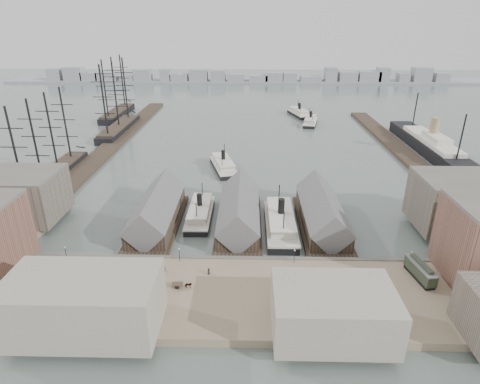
{
  "coord_description": "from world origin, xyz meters",
  "views": [
    {
      "loc": [
        2.94,
        -96.2,
        60.55
      ],
      "look_at": [
        0.0,
        30.0,
        6.0
      ],
      "focal_mm": 30.0,
      "sensor_mm": 36.0,
      "label": 1
    }
  ],
  "objects_px": {
    "horse_cart_center": "(184,285)",
    "horse_cart_right": "(345,303)",
    "horse_cart_left": "(93,280)",
    "ferry_docked_west": "(200,212)",
    "tram": "(420,271)",
    "ocean_steamer": "(431,146)"
  },
  "relations": [
    {
      "from": "ferry_docked_west",
      "to": "ocean_steamer",
      "type": "distance_m",
      "value": 127.72
    },
    {
      "from": "horse_cart_left",
      "to": "horse_cart_right",
      "type": "xyz_separation_m",
      "value": [
        59.0,
        -7.45,
        0.03
      ]
    },
    {
      "from": "ferry_docked_west",
      "to": "tram",
      "type": "xyz_separation_m",
      "value": [
        58.03,
        -35.02,
        1.83
      ]
    },
    {
      "from": "ocean_steamer",
      "to": "horse_cart_center",
      "type": "bearing_deg",
      "value": -132.67
    },
    {
      "from": "ocean_steamer",
      "to": "horse_cart_center",
      "type": "distance_m",
      "value": 153.54
    },
    {
      "from": "ferry_docked_west",
      "to": "tram",
      "type": "relative_size",
      "value": 2.29
    },
    {
      "from": "ocean_steamer",
      "to": "tram",
      "type": "height_order",
      "value": "ocean_steamer"
    },
    {
      "from": "ferry_docked_west",
      "to": "horse_cart_center",
      "type": "distance_m",
      "value": 40.21
    },
    {
      "from": "horse_cart_left",
      "to": "ferry_docked_west",
      "type": "bearing_deg",
      "value": -25.58
    },
    {
      "from": "horse_cart_left",
      "to": "horse_cart_center",
      "type": "xyz_separation_m",
      "value": [
        22.37,
        -1.63,
        -0.0
      ]
    },
    {
      "from": "ocean_steamer",
      "to": "horse_cart_left",
      "type": "relative_size",
      "value": 18.84
    },
    {
      "from": "ocean_steamer",
      "to": "horse_cart_left",
      "type": "height_order",
      "value": "ocean_steamer"
    },
    {
      "from": "tram",
      "to": "horse_cart_center",
      "type": "distance_m",
      "value": 57.34
    },
    {
      "from": "horse_cart_left",
      "to": "tram",
      "type": "bearing_deg",
      "value": -83.95
    },
    {
      "from": "tram",
      "to": "horse_cart_center",
      "type": "bearing_deg",
      "value": 175.47
    },
    {
      "from": "ferry_docked_west",
      "to": "tram",
      "type": "distance_m",
      "value": 67.8
    },
    {
      "from": "ferry_docked_west",
      "to": "ocean_steamer",
      "type": "relative_size",
      "value": 0.29
    },
    {
      "from": "ocean_steamer",
      "to": "horse_cart_right",
      "type": "distance_m",
      "value": 136.54
    },
    {
      "from": "ferry_docked_west",
      "to": "horse_cart_right",
      "type": "relative_size",
      "value": 5.34
    },
    {
      "from": "ferry_docked_west",
      "to": "horse_cart_center",
      "type": "relative_size",
      "value": 5.37
    },
    {
      "from": "horse_cart_center",
      "to": "horse_cart_right",
      "type": "relative_size",
      "value": 0.99
    },
    {
      "from": "ocean_steamer",
      "to": "tram",
      "type": "relative_size",
      "value": 7.79
    }
  ]
}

